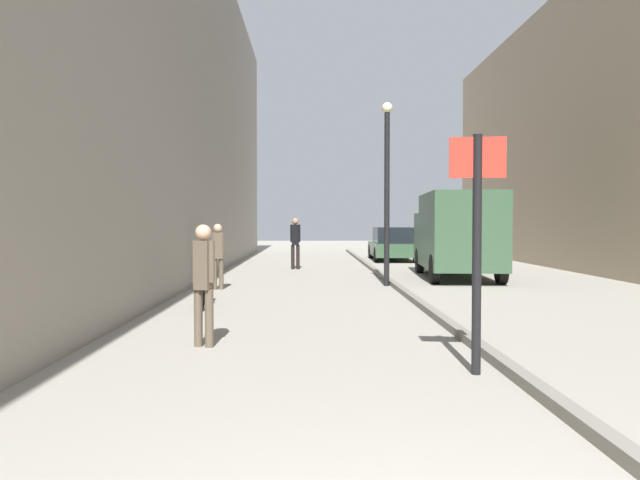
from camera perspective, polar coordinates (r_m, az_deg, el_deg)
name	(u,v)px	position (r m, az deg, el deg)	size (l,w,h in m)	color
ground_plane	(335,292)	(14.03, 1.45, -5.06)	(80.00, 80.00, 0.00)	gray
building_facade_left	(135,60)	(14.99, -17.38, 16.21)	(2.11, 40.00, 10.85)	gray
kerb_strip	(401,290)	(14.18, 7.86, -4.76)	(0.16, 40.00, 0.12)	slate
pedestrian_main_foreground	(295,240)	(20.93, -2.39, 0.04)	(0.36, 0.24, 1.82)	black
pedestrian_mid_block	(218,252)	(14.76, -9.82, -1.12)	(0.31, 0.23, 1.62)	brown
pedestrian_far_crossing	(204,276)	(7.98, -11.17, -3.46)	(0.31, 0.24, 1.63)	brown
delivery_van	(457,233)	(17.99, 13.05, 0.63)	(2.33, 5.23, 2.50)	#335138
parked_car	(392,244)	(26.09, 6.98, -0.39)	(1.91, 4.24, 1.45)	#335138
street_sign_post	(477,232)	(6.60, 14.90, 0.73)	(0.60, 0.11, 2.60)	black
lamp_post	(387,181)	(15.50, 6.47, 5.64)	(0.28, 0.28, 4.76)	black
bicycle_leaning	(205,287)	(11.81, -11.00, -4.51)	(0.13, 1.77, 0.98)	black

